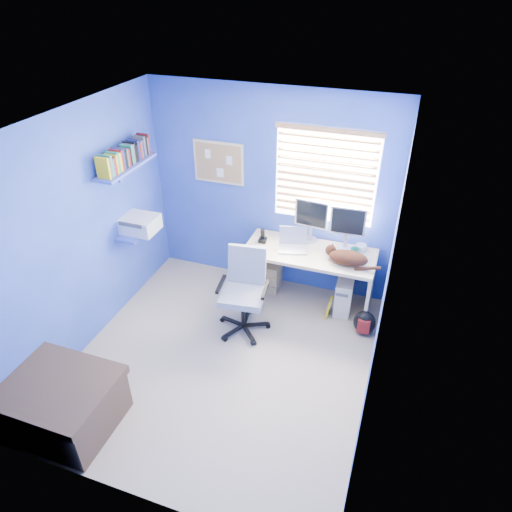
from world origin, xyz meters
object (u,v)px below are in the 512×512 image
(desk, at_px, (308,277))
(laptop, at_px, (293,241))
(cat, at_px, (348,258))
(office_chair, at_px, (244,301))
(tower_pc, at_px, (344,293))

(desk, bearing_deg, laptop, -174.89)
(laptop, bearing_deg, cat, -22.07)
(desk, bearing_deg, office_chair, -129.79)
(laptop, xyz_separation_m, cat, (0.66, -0.09, -0.03))
(office_chair, bearing_deg, desk, 50.21)
(tower_pc, xyz_separation_m, office_chair, (-1.02, -0.71, 0.14))
(cat, bearing_deg, office_chair, -131.11)
(desk, relative_size, office_chair, 1.56)
(desk, height_order, office_chair, office_chair)
(tower_pc, height_order, office_chair, office_chair)
(laptop, xyz_separation_m, tower_pc, (0.65, 0.04, -0.62))
(tower_pc, bearing_deg, cat, -89.91)
(desk, xyz_separation_m, tower_pc, (0.45, 0.03, -0.14))
(laptop, relative_size, tower_pc, 0.73)
(cat, bearing_deg, laptop, -168.23)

